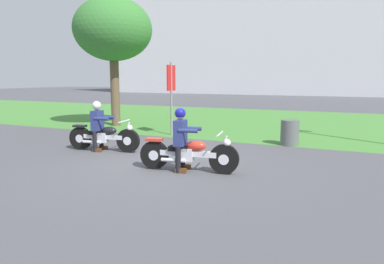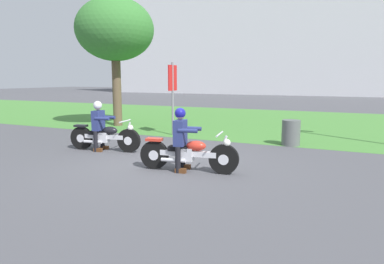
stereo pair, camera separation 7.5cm
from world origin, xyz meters
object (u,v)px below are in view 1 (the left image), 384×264
motorcycle_lead (189,154)px  rider_follow (98,122)px  sign_banner (171,87)px  motorcycle_follow (104,137)px  trash_can (290,133)px  rider_lead (181,134)px  tree_roadside (113,30)px

motorcycle_lead → rider_follow: (-3.25, 0.96, 0.43)m
motorcycle_lead → sign_banner: sign_banner is taller
motorcycle_follow → trash_can: size_ratio=2.74×
rider_lead → motorcycle_follow: (-2.92, 1.01, -0.42)m
trash_can → sign_banner: bearing=176.9°
sign_banner → trash_can: bearing=-3.1°
motorcycle_lead → tree_roadside: size_ratio=0.41×
motorcycle_lead → rider_lead: (-0.17, -0.02, 0.43)m
motorcycle_lead → sign_banner: bearing=112.6°
motorcycle_lead → rider_follow: 3.42m
trash_can → motorcycle_follow: bearing=-147.0°
rider_follow → sign_banner: sign_banner is taller
rider_lead → rider_follow: rider_follow is taller
tree_roadside → rider_lead: bearing=-43.3°
tree_roadside → motorcycle_lead: bearing=-42.4°
motorcycle_follow → sign_banner: sign_banner is taller
motorcycle_lead → sign_banner: 5.16m
trash_can → rider_follow: bearing=-147.7°
rider_lead → tree_roadside: (-5.84, 5.50, 3.21)m
motorcycle_lead → tree_roadside: (-6.00, 5.48, 3.64)m
rider_lead → rider_follow: bearing=153.1°
rider_follow → trash_can: size_ratio=1.80×
motorcycle_follow → trash_can: 5.55m
tree_roadside → trash_can: size_ratio=6.88×
trash_can → sign_banner: size_ratio=0.30×
motorcycle_lead → trash_can: (1.57, 4.01, -0.00)m
motorcycle_follow → sign_banner: bearing=72.8°
motorcycle_follow → rider_follow: size_ratio=1.52×
rider_lead → sign_banner: 5.00m
sign_banner → motorcycle_lead: bearing=-58.2°
motorcycle_follow → rider_follow: 0.46m
motorcycle_lead → trash_can: motorcycle_lead is taller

